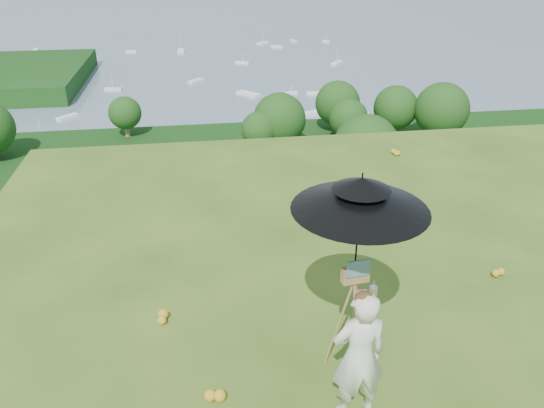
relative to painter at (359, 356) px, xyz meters
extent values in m
plane|color=#355F1B|center=(1.61, 1.55, -0.77)|extent=(14.00, 14.00, 0.00)
cube|color=black|center=(1.61, 36.55, -29.77)|extent=(140.00, 56.00, 22.00)
cube|color=#6E6558|center=(1.61, 76.55, -36.77)|extent=(170.00, 28.00, 8.00)
plane|color=slate|center=(1.61, 241.55, -34.77)|extent=(700.00, 700.00, 0.00)
imported|color=white|center=(0.00, 0.00, 0.00)|extent=(0.59, 0.40, 1.54)
camera|label=1|loc=(-1.44, -3.85, 3.75)|focal=35.00mm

